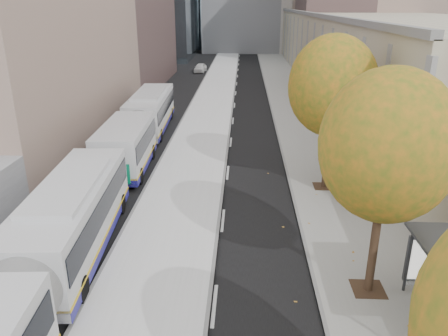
{
  "coord_description": "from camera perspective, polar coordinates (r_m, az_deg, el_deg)",
  "views": [
    {
      "loc": [
        -0.8,
        0.21,
        9.33
      ],
      "look_at": [
        -1.61,
        18.18,
        2.5
      ],
      "focal_mm": 35.0,
      "sensor_mm": 36.0,
      "label": 1
    }
  ],
  "objects": [
    {
      "name": "bus_platform",
      "position": [
        36.13,
        -2.42,
        5.92
      ],
      "size": [
        4.25,
        150.0,
        0.15
      ],
      "primitive_type": "cube",
      "color": "silver",
      "rests_on": "ground"
    },
    {
      "name": "sidewalk",
      "position": [
        36.34,
        10.31,
        5.64
      ],
      "size": [
        4.75,
        150.0,
        0.08
      ],
      "primitive_type": "cube",
      "color": "gray",
      "rests_on": "ground"
    },
    {
      "name": "building_tan",
      "position": [
        66.06,
        17.47,
        15.25
      ],
      "size": [
        18.0,
        92.0,
        8.0
      ],
      "primitive_type": "cube",
      "color": "tan",
      "rests_on": "ground"
    },
    {
      "name": "tree_c",
      "position": [
        14.13,
        20.62,
        2.65
      ],
      "size": [
        4.2,
        4.2,
        7.28
      ],
      "color": "#302415",
      "rests_on": "sidewalk"
    },
    {
      "name": "tree_d",
      "position": [
        22.56,
        14.0,
        10.33
      ],
      "size": [
        4.4,
        4.4,
        7.6
      ],
      "color": "#302415",
      "rests_on": "sidewalk"
    },
    {
      "name": "bus_near",
      "position": [
        15.01,
        -23.29,
        -12.41
      ],
      "size": [
        3.57,
        16.94,
        2.8
      ],
      "rotation": [
        0.0,
        0.0,
        0.07
      ],
      "color": "#BBBDC1",
      "rests_on": "ground"
    },
    {
      "name": "bus_far",
      "position": [
        30.85,
        -10.68,
        5.8
      ],
      "size": [
        3.14,
        16.97,
        2.81
      ],
      "rotation": [
        0.0,
        0.0,
        0.04
      ],
      "color": "#BBBDC1",
      "rests_on": "ground"
    },
    {
      "name": "distant_car",
      "position": [
        64.1,
        -3.1,
        12.94
      ],
      "size": [
        1.77,
        3.76,
        1.24
      ],
      "primitive_type": "imported",
      "rotation": [
        0.0,
        0.0,
        -0.09
      ],
      "color": "silver",
      "rests_on": "ground"
    }
  ]
}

